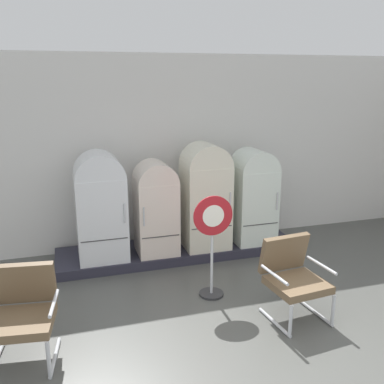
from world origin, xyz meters
TOP-DOWN VIEW (x-y plane):
  - ground at (0.00, 0.00)m, footprint 12.00×10.00m
  - back_wall at (0.00, 3.66)m, footprint 11.76×0.12m
  - display_plinth at (0.00, 3.02)m, footprint 3.79×0.95m
  - refrigerator_0 at (-1.19, 2.92)m, footprint 0.71×0.69m
  - refrigerator_1 at (-0.38, 2.90)m, footprint 0.60×0.64m
  - refrigerator_2 at (0.41, 2.90)m, footprint 0.69×0.65m
  - refrigerator_3 at (1.22, 2.90)m, footprint 0.64×0.64m
  - armchair_left at (-2.16, 0.96)m, footprint 0.75×0.77m
  - armchair_right at (0.81, 0.88)m, footprint 0.74×0.76m
  - sign_stand at (0.07, 1.59)m, footprint 0.51×0.32m

SIDE VIEW (x-z plane):
  - ground at x=0.00m, z-range -0.05..0.00m
  - display_plinth at x=0.00m, z-range 0.00..0.15m
  - armchair_left at x=-2.16m, z-range 0.05..1.00m
  - armchair_right at x=0.81m, z-range 0.05..1.00m
  - sign_stand at x=0.07m, z-range 0.01..1.37m
  - refrigerator_1 at x=-0.38m, z-range 0.19..1.60m
  - refrigerator_3 at x=1.22m, z-range 0.19..1.71m
  - refrigerator_0 at x=-1.19m, z-range 0.19..1.78m
  - refrigerator_2 at x=0.41m, z-range 0.20..1.84m
  - back_wall at x=0.00m, z-range 0.01..3.13m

